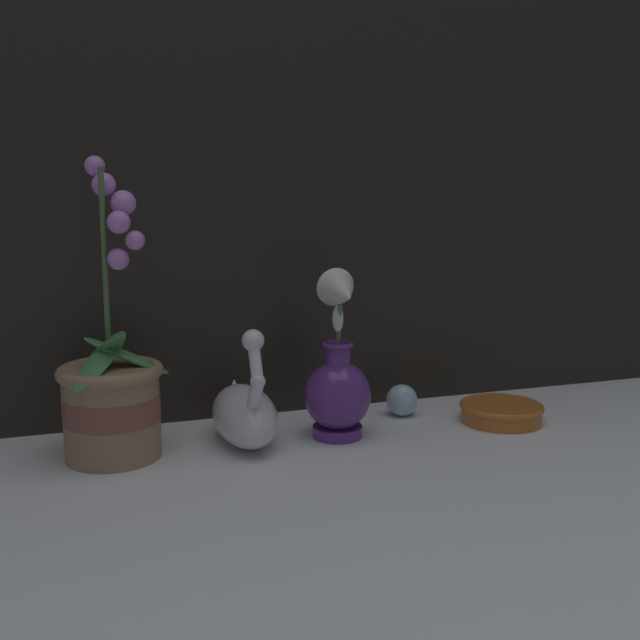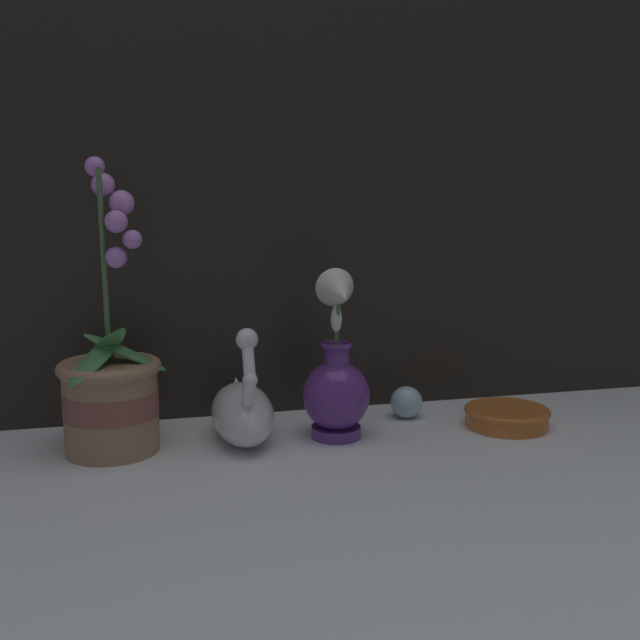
{
  "view_description": "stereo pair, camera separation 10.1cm",
  "coord_description": "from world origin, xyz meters",
  "px_view_note": "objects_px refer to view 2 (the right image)",
  "views": [
    {
      "loc": [
        -0.39,
        -1.03,
        0.41
      ],
      "look_at": [
        -0.01,
        0.13,
        0.19
      ],
      "focal_mm": 42.0,
      "sensor_mm": 36.0,
      "label": 1
    },
    {
      "loc": [
        -0.29,
        -1.05,
        0.41
      ],
      "look_at": [
        -0.01,
        0.13,
        0.19
      ],
      "focal_mm": 42.0,
      "sensor_mm": 36.0,
      "label": 2
    }
  ],
  "objects_px": {
    "glass_sphere": "(406,402)",
    "orchid_potted_plant": "(111,391)",
    "amber_dish": "(507,415)",
    "swan_figurine": "(242,410)",
    "blue_vase": "(337,381)"
  },
  "relations": [
    {
      "from": "glass_sphere",
      "to": "orchid_potted_plant",
      "type": "bearing_deg",
      "value": -173.68
    },
    {
      "from": "blue_vase",
      "to": "amber_dish",
      "type": "distance_m",
      "value": 0.31
    },
    {
      "from": "orchid_potted_plant",
      "to": "swan_figurine",
      "type": "distance_m",
      "value": 0.21
    },
    {
      "from": "swan_figurine",
      "to": "blue_vase",
      "type": "height_order",
      "value": "blue_vase"
    },
    {
      "from": "orchid_potted_plant",
      "to": "amber_dish",
      "type": "relative_size",
      "value": 3.09
    },
    {
      "from": "blue_vase",
      "to": "amber_dish",
      "type": "bearing_deg",
      "value": -2.08
    },
    {
      "from": "blue_vase",
      "to": "orchid_potted_plant",
      "type": "bearing_deg",
      "value": 176.74
    },
    {
      "from": "swan_figurine",
      "to": "blue_vase",
      "type": "relative_size",
      "value": 0.76
    },
    {
      "from": "blue_vase",
      "to": "glass_sphere",
      "type": "xyz_separation_m",
      "value": [
        0.15,
        0.08,
        -0.07
      ]
    },
    {
      "from": "glass_sphere",
      "to": "amber_dish",
      "type": "height_order",
      "value": "glass_sphere"
    },
    {
      "from": "orchid_potted_plant",
      "to": "glass_sphere",
      "type": "height_order",
      "value": "orchid_potted_plant"
    },
    {
      "from": "orchid_potted_plant",
      "to": "glass_sphere",
      "type": "bearing_deg",
      "value": 6.32
    },
    {
      "from": "glass_sphere",
      "to": "amber_dish",
      "type": "distance_m",
      "value": 0.18
    },
    {
      "from": "orchid_potted_plant",
      "to": "blue_vase",
      "type": "bearing_deg",
      "value": -3.26
    },
    {
      "from": "swan_figurine",
      "to": "amber_dish",
      "type": "xyz_separation_m",
      "value": [
        0.45,
        -0.03,
        -0.03
      ]
    }
  ]
}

